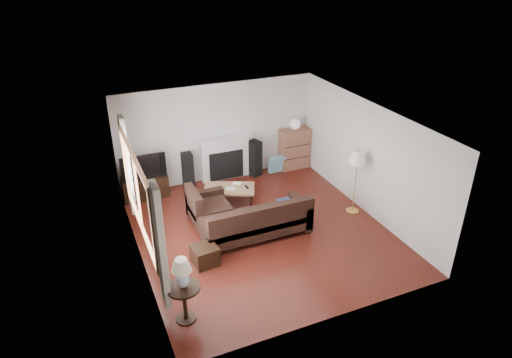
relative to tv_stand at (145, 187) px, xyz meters
name	(u,v)px	position (x,y,z in m)	size (l,w,h in m)	color
room	(262,179)	(1.94, -2.48, 0.98)	(5.10, 5.60, 2.54)	#4F1A11
window	(138,193)	(-0.51, -2.68, 1.28)	(0.12, 2.74, 1.54)	brown
curtain_near	(161,247)	(-0.46, -4.20, 1.13)	(0.10, 0.35, 2.10)	beige
curtain_far	(127,166)	(-0.46, -1.16, 1.13)	(0.10, 0.35, 2.10)	beige
fireplace	(225,158)	(2.09, 0.16, 0.31)	(1.40, 0.26, 1.15)	white
tv_stand	(145,187)	(0.00, 0.00, 0.00)	(1.06, 0.48, 0.53)	black
television	(142,165)	(0.00, 0.00, 0.56)	(1.04, 0.14, 0.60)	black
speaker_left	(188,170)	(1.08, 0.07, 0.19)	(0.25, 0.30, 0.90)	black
speaker_right	(255,158)	(2.86, 0.05, 0.21)	(0.26, 0.32, 0.95)	black
bookshelf	(294,149)	(4.01, 0.05, 0.28)	(0.80, 0.38, 1.10)	brown
globe_lamp	(295,124)	(4.01, 0.05, 0.97)	(0.28, 0.28, 0.28)	white
sectional_sofa	(255,219)	(1.77, -2.56, 0.13)	(2.44, 1.78, 0.79)	black
coffee_table	(230,196)	(1.72, -1.15, -0.04)	(1.14, 0.62, 0.45)	#926946
footstool	(205,255)	(0.52, -3.06, -0.08)	(0.45, 0.45, 0.38)	black
floor_lamp	(355,182)	(4.16, -2.55, 0.48)	(0.38, 0.38, 1.49)	gold
side_table	(185,303)	(-0.21, -4.33, 0.07)	(0.53, 0.53, 0.67)	black
table_lamp	(182,274)	(-0.21, -4.33, 0.66)	(0.32, 0.32, 0.52)	silver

